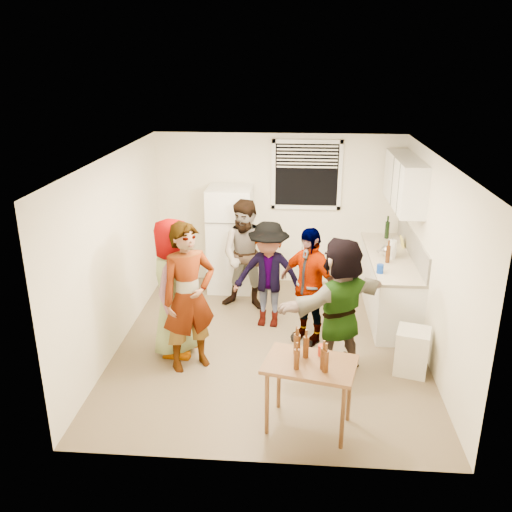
# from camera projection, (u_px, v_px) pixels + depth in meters

# --- Properties ---
(room) EXTENTS (4.00, 4.50, 2.50)m
(room) POSITION_uv_depth(u_px,v_px,m) (270.00, 345.00, 7.24)
(room) COLOR white
(room) RESTS_ON ground
(window) EXTENTS (1.12, 0.10, 1.06)m
(window) POSITION_uv_depth(u_px,v_px,m) (307.00, 175.00, 8.64)
(window) COLOR white
(window) RESTS_ON room
(refrigerator) EXTENTS (0.70, 0.70, 1.70)m
(refrigerator) POSITION_uv_depth(u_px,v_px,m) (231.00, 239.00, 8.77)
(refrigerator) COLOR white
(refrigerator) RESTS_ON ground
(counter_lower) EXTENTS (0.60, 2.20, 0.86)m
(counter_lower) POSITION_uv_depth(u_px,v_px,m) (388.00, 285.00, 8.05)
(counter_lower) COLOR white
(counter_lower) RESTS_ON ground
(countertop) EXTENTS (0.64, 2.22, 0.04)m
(countertop) POSITION_uv_depth(u_px,v_px,m) (391.00, 257.00, 7.89)
(countertop) COLOR beige
(countertop) RESTS_ON counter_lower
(backsplash) EXTENTS (0.03, 2.20, 0.36)m
(backsplash) POSITION_uv_depth(u_px,v_px,m) (412.00, 244.00, 7.80)
(backsplash) COLOR beige
(backsplash) RESTS_ON countertop
(upper_cabinets) EXTENTS (0.34, 1.60, 0.70)m
(upper_cabinets) POSITION_uv_depth(u_px,v_px,m) (405.00, 182.00, 7.70)
(upper_cabinets) COLOR white
(upper_cabinets) RESTS_ON room
(kettle) EXTENTS (0.30, 0.27, 0.21)m
(kettle) POSITION_uv_depth(u_px,v_px,m) (388.00, 256.00, 7.85)
(kettle) COLOR silver
(kettle) RESTS_ON countertop
(paper_towel) EXTENTS (0.12, 0.12, 0.27)m
(paper_towel) POSITION_uv_depth(u_px,v_px,m) (391.00, 258.00, 7.79)
(paper_towel) COLOR white
(paper_towel) RESTS_ON countertop
(wine_bottle) EXTENTS (0.07, 0.07, 0.27)m
(wine_bottle) POSITION_uv_depth(u_px,v_px,m) (386.00, 238.00, 8.65)
(wine_bottle) COLOR black
(wine_bottle) RESTS_ON countertop
(beer_bottle_counter) EXTENTS (0.06, 0.06, 0.24)m
(beer_bottle_counter) POSITION_uv_depth(u_px,v_px,m) (387.00, 262.00, 7.62)
(beer_bottle_counter) COLOR #47230C
(beer_bottle_counter) RESTS_ON countertop
(blue_cup) EXTENTS (0.09, 0.09, 0.12)m
(blue_cup) POSITION_uv_depth(u_px,v_px,m) (380.00, 273.00, 7.24)
(blue_cup) COLOR #0F38A8
(blue_cup) RESTS_ON countertop
(picture_frame) EXTENTS (0.02, 0.19, 0.16)m
(picture_frame) POSITION_uv_depth(u_px,v_px,m) (402.00, 242.00, 8.23)
(picture_frame) COLOR #F1DE58
(picture_frame) RESTS_ON countertop
(trash_bin) EXTENTS (0.47, 0.47, 0.56)m
(trash_bin) POSITION_uv_depth(u_px,v_px,m) (412.00, 353.00, 6.54)
(trash_bin) COLOR silver
(trash_bin) RESTS_ON ground
(serving_table) EXTENTS (1.01, 0.78, 0.76)m
(serving_table) POSITION_uv_depth(u_px,v_px,m) (308.00, 426.00, 5.64)
(serving_table) COLOR brown
(serving_table) RESTS_ON ground
(beer_bottle_table) EXTENTS (0.06, 0.06, 0.21)m
(beer_bottle_table) POSITION_uv_depth(u_px,v_px,m) (296.00, 369.00, 5.28)
(beer_bottle_table) COLOR #47230C
(beer_bottle_table) RESTS_ON serving_table
(red_cup) EXTENTS (0.09, 0.09, 0.12)m
(red_cup) POSITION_uv_depth(u_px,v_px,m) (322.00, 355.00, 5.51)
(red_cup) COLOR red
(red_cup) RESTS_ON serving_table
(guest_grey) EXTENTS (1.91, 1.14, 0.57)m
(guest_grey) POSITION_uv_depth(u_px,v_px,m) (178.00, 350.00, 7.10)
(guest_grey) COLOR gray
(guest_grey) RESTS_ON ground
(guest_stripe) EXTENTS (1.59, 1.92, 0.44)m
(guest_stripe) POSITION_uv_depth(u_px,v_px,m) (192.00, 365.00, 6.77)
(guest_stripe) COLOR #141933
(guest_stripe) RESTS_ON ground
(guest_back_left) EXTENTS (1.09, 1.80, 0.64)m
(guest_back_left) POSITION_uv_depth(u_px,v_px,m) (248.00, 307.00, 8.34)
(guest_back_left) COLOR brown
(guest_back_left) RESTS_ON ground
(guest_back_right) EXTENTS (1.17, 1.64, 0.57)m
(guest_back_right) POSITION_uv_depth(u_px,v_px,m) (268.00, 324.00, 7.80)
(guest_back_right) COLOR #3B3B3F
(guest_back_right) RESTS_ON ground
(guest_black) EXTENTS (1.75, 1.83, 0.39)m
(guest_black) POSITION_uv_depth(u_px,v_px,m) (307.00, 340.00, 7.37)
(guest_black) COLOR black
(guest_black) RESTS_ON ground
(guest_orange) EXTENTS (2.27, 2.29, 0.50)m
(guest_orange) POSITION_uv_depth(u_px,v_px,m) (336.00, 367.00, 6.72)
(guest_orange) COLOR #D4934E
(guest_orange) RESTS_ON ground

